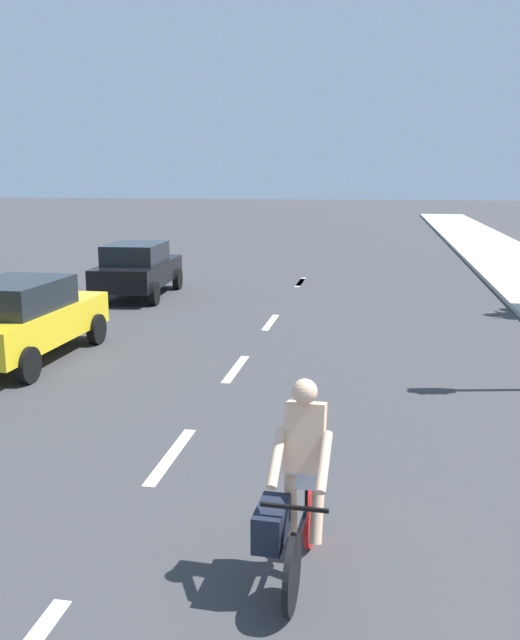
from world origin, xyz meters
The scene contains 9 objects.
ground_plane centered at (0.00, 20.00, 0.00)m, with size 160.00×160.00×0.00m, color #38383A.
lane_stripe_2 centered at (0.00, 7.97, 0.00)m, with size 0.16×1.80×0.01m, color white.
lane_stripe_3 centered at (0.00, 11.98, 0.00)m, with size 0.16×1.80×0.01m, color white.
lane_stripe_4 centered at (0.00, 16.08, 0.00)m, with size 0.16×1.80×0.01m, color white.
lane_stripe_5 centered at (0.00, 22.34, 0.00)m, with size 0.16×1.80×0.01m, color white.
lane_stripe_6 centered at (0.00, 22.58, 0.00)m, with size 0.16×1.80×0.01m, color white.
cyclist centered at (1.88, 5.60, 0.83)m, with size 0.62×1.71×1.82m.
parked_car_yellow centered at (-4.17, 11.89, 0.84)m, with size 1.97×4.16×1.57m.
parked_car_black centered at (-4.39, 18.97, 0.84)m, with size 2.03×4.07×1.57m.
Camera 1 is at (2.50, 0.18, 3.50)m, focal length 38.18 mm.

